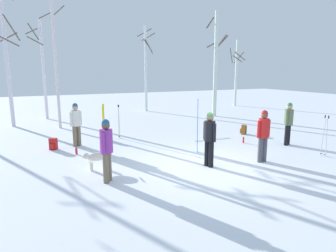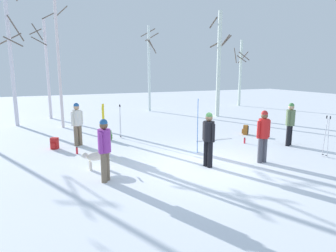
{
  "view_description": "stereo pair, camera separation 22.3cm",
  "coord_description": "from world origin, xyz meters",
  "px_view_note": "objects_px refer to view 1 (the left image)",
  "views": [
    {
      "loc": [
        -4.64,
        -7.56,
        2.96
      ],
      "look_at": [
        -0.41,
        1.76,
        1.0
      ],
      "focal_mm": 31.07,
      "sensor_mm": 36.0,
      "label": 1
    },
    {
      "loc": [
        -4.43,
        -7.66,
        2.96
      ],
      "look_at": [
        -0.41,
        1.76,
        1.0
      ],
      "focal_mm": 31.07,
      "sensor_mm": 36.0,
      "label": 2
    }
  ],
  "objects_px": {
    "person_2": "(76,122)",
    "birch_tree_1": "(7,55)",
    "person_1": "(106,147)",
    "backpack_2": "(243,130)",
    "birch_tree_6": "(236,72)",
    "ski_pair_planted_0": "(198,126)",
    "ski_pair_lying_0": "(212,139)",
    "ski_pair_planted_1": "(104,132)",
    "birch_tree_3": "(55,51)",
    "person_3": "(288,121)",
    "dog": "(96,158)",
    "ski_poles_0": "(119,121)",
    "ski_poles_1": "(325,135)",
    "birch_tree_2": "(43,68)",
    "person_0": "(263,133)",
    "backpack_1": "(107,136)",
    "birch_tree_4": "(146,67)",
    "person_4": "(210,136)",
    "water_bottle_1": "(243,140)",
    "birch_tree_5": "(216,63)",
    "water_bottle_0": "(76,151)",
    "backpack_0": "(53,144)"
  },
  "relations": [
    {
      "from": "ski_poles_1",
      "to": "birch_tree_2",
      "type": "height_order",
      "value": "birch_tree_2"
    },
    {
      "from": "water_bottle_1",
      "to": "birch_tree_4",
      "type": "height_order",
      "value": "birch_tree_4"
    },
    {
      "from": "birch_tree_5",
      "to": "ski_pair_planted_0",
      "type": "bearing_deg",
      "value": -127.26
    },
    {
      "from": "ski_pair_planted_0",
      "to": "birch_tree_3",
      "type": "height_order",
      "value": "birch_tree_3"
    },
    {
      "from": "birch_tree_1",
      "to": "person_2",
      "type": "bearing_deg",
      "value": -66.03
    },
    {
      "from": "person_3",
      "to": "birch_tree_5",
      "type": "bearing_deg",
      "value": 78.61
    },
    {
      "from": "ski_pair_planted_0",
      "to": "ski_pair_lying_0",
      "type": "bearing_deg",
      "value": 42.62
    },
    {
      "from": "person_1",
      "to": "backpack_2",
      "type": "relative_size",
      "value": 3.9
    },
    {
      "from": "ski_poles_1",
      "to": "backpack_1",
      "type": "distance_m",
      "value": 8.42
    },
    {
      "from": "person_1",
      "to": "water_bottle_1",
      "type": "xyz_separation_m",
      "value": [
        6.1,
        1.92,
        -0.87
      ]
    },
    {
      "from": "person_0",
      "to": "dog",
      "type": "xyz_separation_m",
      "value": [
        -5.12,
        1.44,
        -0.59
      ]
    },
    {
      "from": "person_1",
      "to": "birch_tree_6",
      "type": "height_order",
      "value": "birch_tree_6"
    },
    {
      "from": "ski_pair_lying_0",
      "to": "ski_poles_0",
      "type": "relative_size",
      "value": 1.17
    },
    {
      "from": "backpack_2",
      "to": "person_2",
      "type": "bearing_deg",
      "value": 172.72
    },
    {
      "from": "birch_tree_3",
      "to": "birch_tree_6",
      "type": "bearing_deg",
      "value": 16.43
    },
    {
      "from": "person_2",
      "to": "backpack_1",
      "type": "height_order",
      "value": "person_2"
    },
    {
      "from": "ski_poles_1",
      "to": "birch_tree_6",
      "type": "bearing_deg",
      "value": 64.58
    },
    {
      "from": "ski_poles_0",
      "to": "birch_tree_5",
      "type": "xyz_separation_m",
      "value": [
        7.4,
        3.68,
        2.64
      ]
    },
    {
      "from": "dog",
      "to": "backpack_2",
      "type": "height_order",
      "value": "dog"
    },
    {
      "from": "person_1",
      "to": "person_2",
      "type": "xyz_separation_m",
      "value": [
        -0.25,
        4.25,
        0.0
      ]
    },
    {
      "from": "ski_pair_planted_1",
      "to": "dog",
      "type": "bearing_deg",
      "value": -115.75
    },
    {
      "from": "birch_tree_1",
      "to": "ski_pair_lying_0",
      "type": "bearing_deg",
      "value": -41.16
    },
    {
      "from": "ski_pair_planted_0",
      "to": "person_3",
      "type": "bearing_deg",
      "value": -7.79
    },
    {
      "from": "person_4",
      "to": "birch_tree_1",
      "type": "relative_size",
      "value": 0.23
    },
    {
      "from": "person_3",
      "to": "dog",
      "type": "height_order",
      "value": "person_3"
    },
    {
      "from": "ski_pair_planted_0",
      "to": "birch_tree_6",
      "type": "relative_size",
      "value": 0.36
    },
    {
      "from": "person_2",
      "to": "dog",
      "type": "height_order",
      "value": "person_2"
    },
    {
      "from": "person_2",
      "to": "birch_tree_3",
      "type": "relative_size",
      "value": 0.23
    },
    {
      "from": "water_bottle_1",
      "to": "birch_tree_4",
      "type": "relative_size",
      "value": 0.04
    },
    {
      "from": "person_3",
      "to": "birch_tree_2",
      "type": "xyz_separation_m",
      "value": [
        -8.59,
        10.97,
        2.15
      ]
    },
    {
      "from": "birch_tree_2",
      "to": "birch_tree_4",
      "type": "xyz_separation_m",
      "value": [
        6.9,
        0.82,
        0.09
      ]
    },
    {
      "from": "birch_tree_6",
      "to": "ski_pair_lying_0",
      "type": "bearing_deg",
      "value": -131.38
    },
    {
      "from": "backpack_0",
      "to": "backpack_1",
      "type": "xyz_separation_m",
      "value": [
        2.18,
        0.6,
        0.0
      ]
    },
    {
      "from": "person_2",
      "to": "birch_tree_1",
      "type": "relative_size",
      "value": 0.23
    },
    {
      "from": "person_1",
      "to": "backpack_2",
      "type": "height_order",
      "value": "person_1"
    },
    {
      "from": "person_4",
      "to": "birch_tree_4",
      "type": "bearing_deg",
      "value": 78.37
    },
    {
      "from": "person_3",
      "to": "birch_tree_1",
      "type": "bearing_deg",
      "value": 138.73
    },
    {
      "from": "ski_pair_planted_1",
      "to": "birch_tree_4",
      "type": "bearing_deg",
      "value": 63.02
    },
    {
      "from": "person_0",
      "to": "birch_tree_6",
      "type": "bearing_deg",
      "value": 56.0
    },
    {
      "from": "backpack_0",
      "to": "backpack_2",
      "type": "distance_m",
      "value": 8.38
    },
    {
      "from": "person_1",
      "to": "birch_tree_6",
      "type": "distance_m",
      "value": 18.91
    },
    {
      "from": "person_0",
      "to": "backpack_1",
      "type": "height_order",
      "value": "person_0"
    },
    {
      "from": "birch_tree_5",
      "to": "ski_pair_planted_1",
      "type": "bearing_deg",
      "value": -143.09
    },
    {
      "from": "person_1",
      "to": "water_bottle_0",
      "type": "height_order",
      "value": "person_1"
    },
    {
      "from": "ski_pair_planted_1",
      "to": "birch_tree_4",
      "type": "distance_m",
      "value": 12.17
    },
    {
      "from": "birch_tree_2",
      "to": "birch_tree_6",
      "type": "xyz_separation_m",
      "value": [
        14.95,
        0.82,
        -0.28
      ]
    },
    {
      "from": "ski_pair_planted_1",
      "to": "birch_tree_3",
      "type": "xyz_separation_m",
      "value": [
        -0.95,
        6.4,
        2.99
      ]
    },
    {
      "from": "ski_pair_lying_0",
      "to": "water_bottle_1",
      "type": "relative_size",
      "value": 7.16
    },
    {
      "from": "water_bottle_0",
      "to": "person_3",
      "type": "bearing_deg",
      "value": -14.82
    },
    {
      "from": "person_4",
      "to": "water_bottle_1",
      "type": "distance_m",
      "value": 3.62
    }
  ]
}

